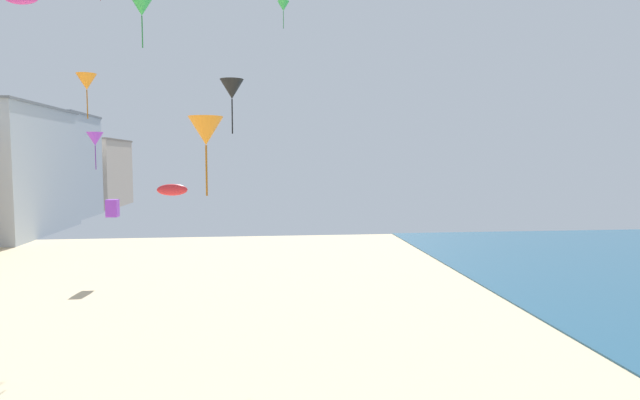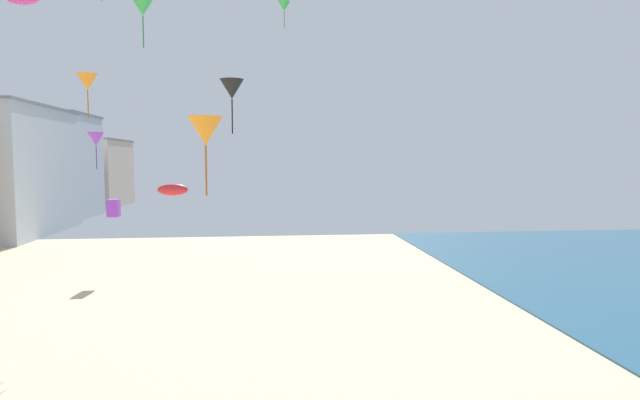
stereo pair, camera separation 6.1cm
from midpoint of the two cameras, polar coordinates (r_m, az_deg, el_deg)
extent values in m
cube|color=#ADB7C1|center=(92.67, -27.89, 3.21)|extent=(14.07, 14.10, 16.01)
cube|color=slate|center=(92.91, -28.08, 8.25)|extent=(14.35, 14.39, 0.30)
cube|color=#C6B29E|center=(110.95, -24.15, 2.63)|extent=(13.64, 18.40, 12.75)
cube|color=slate|center=(110.97, -24.26, 6.00)|extent=(13.92, 18.77, 0.30)
cone|color=orange|center=(30.11, -24.00, 11.70)|extent=(1.02, 1.02, 0.83)
cylinder|color=#A75C15|center=(29.98, -23.93, 9.51)|extent=(0.06, 0.06, 1.48)
cone|color=purple|center=(32.11, -23.22, 6.15)|extent=(0.92, 0.92, 0.75)
cylinder|color=#63278B|center=(32.09, -23.16, 4.28)|extent=(0.05, 0.05, 1.34)
cone|color=green|center=(43.23, -18.75, 19.34)|extent=(1.61, 1.61, 1.31)
cylinder|color=#277C35|center=(42.79, -18.69, 16.98)|extent=(0.09, 0.09, 2.34)
cone|color=orange|center=(15.98, -12.28, 7.39)|extent=(1.04, 1.04, 0.85)
cylinder|color=#A75C15|center=(15.96, -12.21, 3.16)|extent=(0.06, 0.06, 1.51)
ellipsoid|color=red|center=(25.73, -15.71, 1.08)|extent=(1.43, 0.40, 0.56)
cone|color=black|center=(19.73, -9.51, 11.85)|extent=(0.87, 0.87, 0.71)
cylinder|color=black|center=(19.63, -9.47, 8.99)|extent=(0.05, 0.05, 1.26)
cone|color=green|center=(41.10, -3.89, 20.35)|extent=(0.86, 0.86, 0.71)
cylinder|color=#277C35|center=(40.84, -3.88, 19.03)|extent=(0.05, 0.05, 1.26)
cube|color=purple|center=(44.07, -21.57, -0.83)|extent=(0.87, 0.87, 1.36)
camera|label=1|loc=(0.03, -89.91, 0.01)|focal=29.32mm
camera|label=2|loc=(0.03, 90.09, -0.01)|focal=29.32mm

